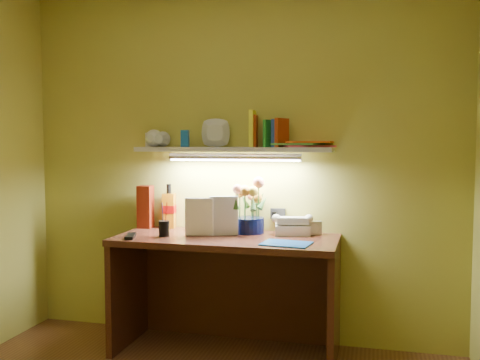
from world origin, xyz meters
name	(u,v)px	position (x,y,z in m)	size (l,w,h in m)	color
desk	(226,295)	(0.00, 1.20, 0.38)	(1.40, 0.60, 0.75)	#39180F
flower_bouquet	(249,206)	(0.11, 1.38, 0.93)	(0.22, 0.22, 0.35)	#080E3C
telephone	(292,225)	(0.39, 1.38, 0.82)	(0.22, 0.17, 0.13)	beige
desk_clock	(315,228)	(0.53, 1.42, 0.79)	(0.09, 0.04, 0.09)	#BABBBF
whisky_bottle	(169,206)	(-0.48, 1.45, 0.90)	(0.08, 0.08, 0.31)	#C56C0A
whisky_box	(146,207)	(-0.64, 1.41, 0.90)	(0.09, 0.09, 0.29)	#621808
pen_cup	(164,223)	(-0.39, 1.12, 0.83)	(0.07, 0.07, 0.17)	black
art_card	(222,216)	(-0.08, 1.39, 0.85)	(0.20, 0.04, 0.20)	white
tv_remote	(130,236)	(-0.57, 1.02, 0.76)	(0.05, 0.18, 0.02)	black
blue_folder	(286,244)	(0.41, 1.05, 0.75)	(0.28, 0.20, 0.01)	blue
desk_book_a	(185,217)	(-0.26, 1.17, 0.87)	(0.18, 0.02, 0.24)	white
desk_book_b	(209,216)	(-0.11, 1.21, 0.88)	(0.19, 0.02, 0.25)	silver
wall_shelf	(233,144)	(0.00, 1.38, 1.34)	(1.32, 0.33, 0.27)	silver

